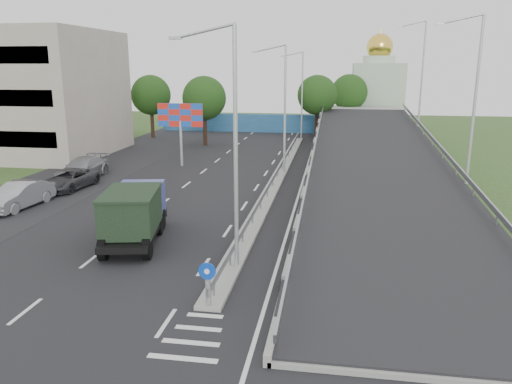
% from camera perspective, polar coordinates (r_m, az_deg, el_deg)
% --- Properties ---
extents(ground, '(160.00, 160.00, 0.00)m').
position_cam_1_polar(ground, '(16.90, -7.35, -16.62)').
color(ground, '#2D4C1E').
rests_on(ground, ground).
extents(road_surface, '(26.00, 90.00, 0.04)m').
position_cam_1_polar(road_surface, '(35.71, -3.05, 0.21)').
color(road_surface, black).
rests_on(road_surface, ground).
extents(parking_strip, '(8.00, 90.00, 0.05)m').
position_cam_1_polar(parking_strip, '(40.42, -21.39, 0.90)').
color(parking_strip, black).
rests_on(parking_strip, ground).
extents(median, '(1.00, 44.00, 0.20)m').
position_cam_1_polar(median, '(39.06, 2.48, 1.59)').
color(median, gray).
rests_on(median, ground).
extents(overpass_ramp, '(10.00, 50.00, 3.50)m').
position_cam_1_polar(overpass_ramp, '(38.63, 13.65, 3.56)').
color(overpass_ramp, gray).
rests_on(overpass_ramp, ground).
extents(median_guardrail, '(0.09, 44.00, 0.71)m').
position_cam_1_polar(median_guardrail, '(38.92, 2.49, 2.52)').
color(median_guardrail, gray).
rests_on(median_guardrail, median).
extents(sign_bollard, '(0.64, 0.23, 1.67)m').
position_cam_1_polar(sign_bollard, '(18.27, -5.53, -10.42)').
color(sign_bollard, black).
rests_on(sign_bollard, median).
extents(lamp_post_near, '(2.74, 0.18, 10.08)m').
position_cam_1_polar(lamp_post_near, '(20.51, -2.88, 6.29)').
color(lamp_post_near, '#B2B5B7').
rests_on(lamp_post_near, median).
extents(lamp_post_mid, '(2.74, 0.18, 10.08)m').
position_cam_1_polar(lamp_post_mid, '(40.19, 3.06, 10.17)').
color(lamp_post_mid, '#B2B5B7').
rests_on(lamp_post_mid, median).
extents(lamp_post_far, '(2.74, 0.18, 10.08)m').
position_cam_1_polar(lamp_post_far, '(60.09, 5.11, 11.47)').
color(lamp_post_far, '#B2B5B7').
rests_on(lamp_post_far, median).
extents(blue_wall, '(30.00, 0.50, 2.40)m').
position_cam_1_polar(blue_wall, '(66.81, 1.85, 7.83)').
color(blue_wall, '#205477').
rests_on(blue_wall, ground).
extents(church, '(7.00, 7.00, 13.80)m').
position_cam_1_polar(church, '(74.17, 13.69, 11.26)').
color(church, '#B2CCAD').
rests_on(church, ground).
extents(billboard, '(4.00, 0.24, 5.50)m').
position_cam_1_polar(billboard, '(44.16, -8.65, 8.28)').
color(billboard, '#B2B5B7').
rests_on(billboard, ground).
extents(tree_left_mid, '(4.80, 4.80, 7.60)m').
position_cam_1_polar(tree_left_mid, '(55.85, -5.94, 10.60)').
color(tree_left_mid, black).
rests_on(tree_left_mid, ground).
extents(tree_median_far, '(4.80, 4.80, 7.60)m').
position_cam_1_polar(tree_median_far, '(62.01, 7.01, 10.92)').
color(tree_median_far, black).
rests_on(tree_median_far, ground).
extents(tree_left_far, '(4.80, 4.80, 7.60)m').
position_cam_1_polar(tree_left_far, '(63.05, -11.92, 10.78)').
color(tree_left_far, black).
rests_on(tree_left_far, ground).
extents(tree_ramp_far, '(4.80, 4.80, 7.60)m').
position_cam_1_polar(tree_ramp_far, '(68.98, 10.62, 11.11)').
color(tree_ramp_far, black).
rests_on(tree_ramp_far, ground).
extents(dump_truck, '(3.51, 6.69, 2.81)m').
position_cam_1_polar(dump_truck, '(25.66, -13.71, -2.21)').
color(dump_truck, black).
rests_on(dump_truck, ground).
extents(parked_car_b, '(2.21, 5.08, 1.62)m').
position_cam_1_polar(parked_car_b, '(34.34, -25.44, -0.35)').
color(parked_car_b, gray).
rests_on(parked_car_b, ground).
extents(parked_car_c, '(2.80, 5.24, 1.40)m').
position_cam_1_polar(parked_car_c, '(38.24, -20.59, 1.33)').
color(parked_car_c, '#323136').
rests_on(parked_car_c, ground).
extents(parked_car_d, '(2.41, 5.66, 1.63)m').
position_cam_1_polar(parked_car_d, '(41.58, -19.18, 2.59)').
color(parked_car_d, gray).
rests_on(parked_car_d, ground).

